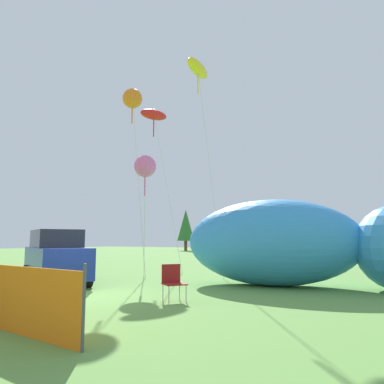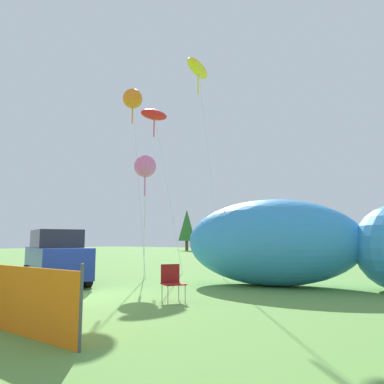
# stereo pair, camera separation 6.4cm
# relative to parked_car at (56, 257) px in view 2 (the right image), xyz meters

# --- Properties ---
(ground_plane) EXTENTS (120.00, 120.00, 0.00)m
(ground_plane) POSITION_rel_parked_car_xyz_m (2.85, -1.35, -0.98)
(ground_plane) COLOR #609342
(parked_car) EXTENTS (4.58, 3.35, 1.98)m
(parked_car) POSITION_rel_parked_car_xyz_m (0.00, 0.00, 0.00)
(parked_car) COLOR navy
(parked_car) RESTS_ON ground
(folding_chair) EXTENTS (0.77, 0.77, 0.96)m
(folding_chair) POSITION_rel_parked_car_xyz_m (5.73, -0.60, -0.43)
(folding_chair) COLOR maroon
(folding_chair) RESTS_ON ground
(inflatable_cat) EXTENTS (8.68, 4.30, 3.06)m
(inflatable_cat) POSITION_rel_parked_car_xyz_m (7.64, 4.21, 0.43)
(inflatable_cat) COLOR #338CD8
(inflatable_cat) RESTS_ON ground
(kite_yellow_hero) EXTENTS (2.33, 2.99, 10.40)m
(kite_yellow_hero) POSITION_rel_parked_car_xyz_m (2.46, 5.79, 8.88)
(kite_yellow_hero) COLOR silver
(kite_yellow_hero) RESTS_ON ground
(kite_pink_octopus) EXTENTS (1.22, 1.37, 5.26)m
(kite_pink_octopus) POSITION_rel_parked_car_xyz_m (1.29, 3.35, 3.78)
(kite_pink_octopus) COLOR silver
(kite_pink_octopus) RESTS_ON ground
(kite_orange_flower) EXTENTS (2.57, 1.70, 9.20)m
(kite_orange_flower) POSITION_rel_parked_car_xyz_m (-0.74, 4.65, 7.69)
(kite_orange_flower) COLOR silver
(kite_orange_flower) RESTS_ON ground
(kite_red_lizard) EXTENTS (3.00, 2.11, 9.20)m
(kite_red_lizard) POSITION_rel_parked_car_xyz_m (-1.50, 7.29, 7.74)
(kite_red_lizard) COLOR silver
(kite_red_lizard) RESTS_ON ground
(horizon_tree_east) EXTENTS (2.61, 2.61, 6.24)m
(horizon_tree_east) POSITION_rel_parked_car_xyz_m (-20.65, 38.50, 2.85)
(horizon_tree_east) COLOR brown
(horizon_tree_east) RESTS_ON ground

